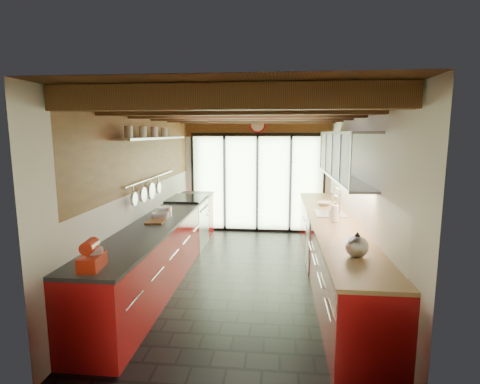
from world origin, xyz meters
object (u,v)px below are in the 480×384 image
at_px(stand_mixer, 92,257).
at_px(soap_bottle, 332,211).
at_px(kettle, 357,245).
at_px(paper_towel, 335,214).
at_px(bowl, 324,204).

relative_size(stand_mixer, soap_bottle, 1.74).
relative_size(stand_mixer, kettle, 1.05).
relative_size(kettle, paper_towel, 1.11).
bearing_deg(bowl, paper_towel, -90.00).
bearing_deg(paper_towel, stand_mixer, -140.08).
height_order(stand_mixer, kettle, stand_mixer).
relative_size(kettle, bowl, 1.34).
relative_size(paper_towel, bowl, 1.20).
xyz_separation_m(kettle, paper_towel, (-0.00, 1.52, -0.00)).
bearing_deg(soap_bottle, paper_towel, -90.00).
relative_size(soap_bottle, bowl, 0.81).
xyz_separation_m(kettle, soap_bottle, (0.00, 1.81, -0.02)).
distance_m(stand_mixer, soap_bottle, 3.50).
xyz_separation_m(stand_mixer, kettle, (2.54, 0.60, 0.01)).
height_order(stand_mixer, paper_towel, stand_mixer).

